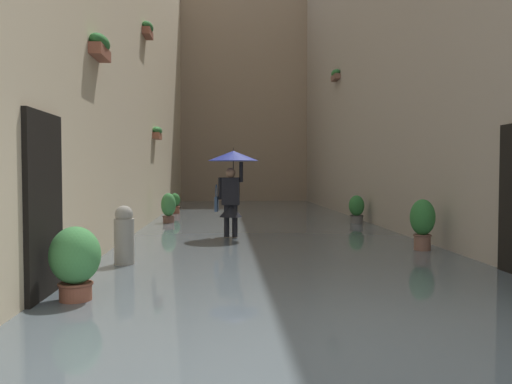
# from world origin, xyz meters

# --- Properties ---
(ground_plane) EXTENTS (60.00, 60.00, 0.00)m
(ground_plane) POSITION_xyz_m (0.00, -10.28, 0.00)
(ground_plane) COLOR slate
(flood_water) EXTENTS (6.94, 26.55, 0.10)m
(flood_water) POSITION_xyz_m (0.00, -10.28, 0.05)
(flood_water) COLOR #515B60
(flood_water) RESTS_ON ground_plane
(building_facade_right) EXTENTS (2.04, 24.55, 12.46)m
(building_facade_right) POSITION_xyz_m (3.97, -10.27, 6.23)
(building_facade_right) COLOR beige
(building_facade_right) RESTS_ON ground_plane
(building_facade_far) EXTENTS (9.74, 1.80, 10.33)m
(building_facade_far) POSITION_xyz_m (0.00, -21.45, 5.17)
(building_facade_far) COLOR gray
(building_facade_far) RESTS_ON ground_plane
(person_wading) EXTENTS (1.12, 1.12, 2.05)m
(person_wading) POSITION_xyz_m (0.82, -6.85, 1.48)
(person_wading) COLOR #4C4233
(person_wading) RESTS_ON ground_plane
(potted_plant_near_right) EXTENTS (0.56, 0.56, 0.92)m
(potted_plant_near_right) POSITION_xyz_m (2.65, -1.50, 0.53)
(potted_plant_near_right) COLOR brown
(potted_plant_near_right) RESTS_ON ground_plane
(potted_plant_mid_right) EXTENTS (0.37, 0.37, 0.79)m
(potted_plant_mid_right) POSITION_xyz_m (2.69, -13.27, 0.41)
(potted_plant_mid_right) COLOR brown
(potted_plant_mid_right) RESTS_ON ground_plane
(potted_plant_far_right) EXTENTS (0.41, 0.41, 0.93)m
(potted_plant_far_right) POSITION_xyz_m (2.56, -10.14, 0.50)
(potted_plant_far_right) COLOR brown
(potted_plant_far_right) RESTS_ON ground_plane
(potted_plant_mid_left) EXTENTS (0.43, 0.43, 0.87)m
(potted_plant_mid_left) POSITION_xyz_m (-2.69, -9.69, 0.46)
(potted_plant_mid_left) COLOR #66605B
(potted_plant_mid_left) RESTS_ON ground_plane
(potted_plant_far_left) EXTENTS (0.45, 0.45, 1.03)m
(potted_plant_far_left) POSITION_xyz_m (-2.61, -4.78, 0.59)
(potted_plant_far_left) COLOR brown
(potted_plant_far_left) RESTS_ON ground_plane
(mooring_bollard) EXTENTS (0.30, 0.30, 1.00)m
(mooring_bollard) POSITION_xyz_m (2.54, -3.70, 0.50)
(mooring_bollard) COLOR gray
(mooring_bollard) RESTS_ON ground_plane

